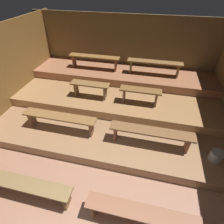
% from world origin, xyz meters
% --- Properties ---
extents(ground, '(7.04, 6.24, 0.08)m').
position_xyz_m(ground, '(0.00, 2.72, -0.04)').
color(ground, '#93664E').
extents(wall_back, '(7.04, 0.06, 2.49)m').
position_xyz_m(wall_back, '(0.00, 5.47, 1.24)').
color(wall_back, brown).
rests_on(wall_back, ground).
extents(wall_left, '(0.06, 6.24, 2.49)m').
position_xyz_m(wall_left, '(-3.15, 2.72, 1.24)').
color(wall_left, brown).
rests_on(wall_left, ground).
extents(platform_lower, '(6.24, 4.11, 0.27)m').
position_xyz_m(platform_lower, '(0.00, 3.38, 0.13)').
color(platform_lower, '#906947').
rests_on(platform_lower, ground).
extents(platform_middle, '(6.24, 2.74, 0.27)m').
position_xyz_m(platform_middle, '(0.00, 4.07, 0.40)').
color(platform_middle, '#9B7045').
rests_on(platform_middle, platform_lower).
extents(platform_upper, '(6.24, 1.37, 0.27)m').
position_xyz_m(platform_upper, '(0.00, 4.75, 0.67)').
color(platform_upper, '#996142').
rests_on(platform_upper, platform_middle).
extents(bench_floor_left, '(1.92, 0.30, 0.46)m').
position_xyz_m(bench_floor_left, '(-1.11, 0.43, 0.37)').
color(bench_floor_left, brown).
rests_on(bench_floor_left, ground).
extents(bench_floor_right, '(1.92, 0.30, 0.46)m').
position_xyz_m(bench_floor_right, '(1.11, 0.43, 0.37)').
color(bench_floor_right, brown).
rests_on(bench_floor_right, ground).
extents(bench_lower_left, '(1.91, 0.30, 0.46)m').
position_xyz_m(bench_lower_left, '(-1.15, 2.09, 0.64)').
color(bench_lower_left, brown).
rests_on(bench_lower_left, platform_lower).
extents(bench_lower_right, '(1.91, 0.30, 0.46)m').
position_xyz_m(bench_lower_right, '(1.15, 2.09, 0.64)').
color(bench_lower_right, brown).
rests_on(bench_lower_right, platform_lower).
extents(bench_middle_left, '(1.16, 0.30, 0.46)m').
position_xyz_m(bench_middle_left, '(-0.74, 3.37, 0.88)').
color(bench_middle_left, brown).
rests_on(bench_middle_left, platform_middle).
extents(bench_middle_right, '(1.16, 0.30, 0.46)m').
position_xyz_m(bench_middle_right, '(0.74, 3.37, 0.88)').
color(bench_middle_right, brown).
rests_on(bench_middle_right, platform_middle).
extents(bench_upper_left, '(1.79, 0.30, 0.46)m').
position_xyz_m(bench_upper_left, '(-1.04, 4.76, 1.17)').
color(bench_upper_left, brown).
rests_on(bench_upper_left, platform_upper).
extents(bench_upper_right, '(1.79, 0.30, 0.46)m').
position_xyz_m(bench_upper_right, '(1.04, 4.76, 1.17)').
color(bench_upper_right, brown).
rests_on(bench_upper_right, platform_upper).
extents(pail_lower, '(0.28, 0.28, 0.24)m').
position_xyz_m(pail_lower, '(2.60, 1.97, 0.38)').
color(pail_lower, gray).
rests_on(pail_lower, platform_lower).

